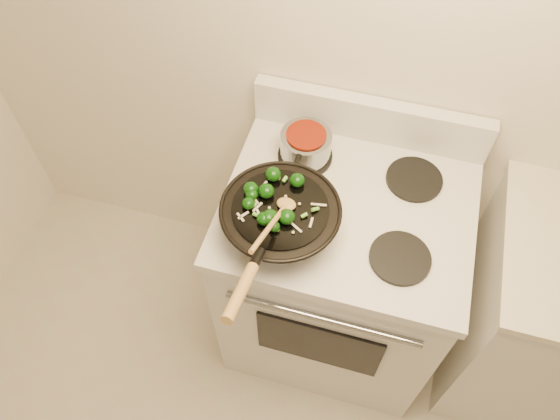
# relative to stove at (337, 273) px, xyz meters

# --- Properties ---
(stove) EXTENTS (0.78, 0.67, 1.08)m
(stove) POSITION_rel_stove_xyz_m (0.00, 0.00, 0.00)
(stove) COLOR silver
(stove) RESTS_ON ground
(wok) EXTENTS (0.35, 0.58, 0.22)m
(wok) POSITION_rel_stove_xyz_m (-0.18, -0.16, 0.52)
(wok) COLOR black
(wok) RESTS_ON stove
(stirfry) EXTENTS (0.24, 0.21, 0.04)m
(stirfry) POSITION_rel_stove_xyz_m (-0.22, -0.15, 0.59)
(stirfry) COLOR black
(stirfry) RESTS_ON wok
(wooden_spoon) EXTENTS (0.07, 0.25, 0.10)m
(wooden_spoon) POSITION_rel_stove_xyz_m (-0.17, -0.21, 0.60)
(wooden_spoon) COLOR #A67C41
(wooden_spoon) RESTS_ON wok
(saucepan) EXTENTS (0.17, 0.27, 0.10)m
(saucepan) POSITION_rel_stove_xyz_m (-0.18, 0.15, 0.51)
(saucepan) COLOR gray
(saucepan) RESTS_ON stove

